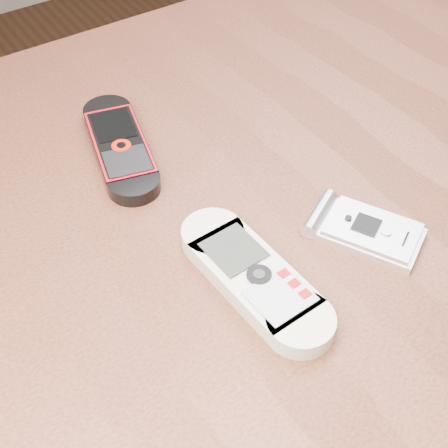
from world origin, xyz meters
TOP-DOWN VIEW (x-y plane):
  - table at (0.00, 0.00)m, footprint 1.20×0.80m
  - nokia_white at (-0.01, -0.06)m, footprint 0.07×0.18m
  - nokia_black_red at (-0.02, 0.15)m, footprint 0.09×0.18m
  - motorola_razr at (0.11, -0.08)m, footprint 0.10×0.12m

SIDE VIEW (x-z plane):
  - table at x=0.00m, z-range 0.27..1.02m
  - motorola_razr at x=0.11m, z-range 0.75..0.77m
  - nokia_black_red at x=-0.02m, z-range 0.75..0.77m
  - nokia_white at x=-0.01m, z-range 0.75..0.77m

